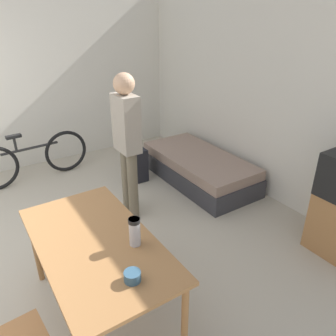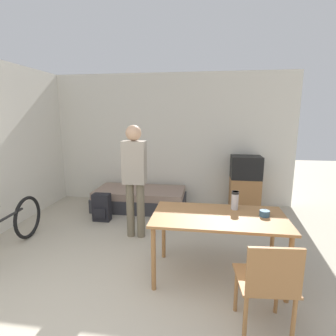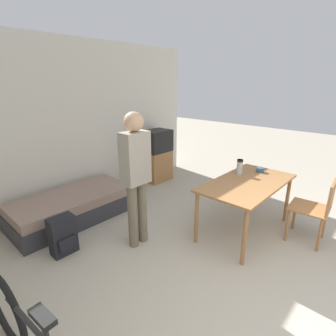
% 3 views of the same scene
% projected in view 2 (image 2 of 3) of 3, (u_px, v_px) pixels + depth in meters
% --- Properties ---
extents(wall_back, '(5.47, 0.06, 2.70)m').
position_uv_depth(wall_back, '(160.00, 139.00, 5.55)').
color(wall_back, silver).
rests_on(wall_back, ground_plane).
extents(daybed, '(1.81, 0.88, 0.40)m').
position_uv_depth(daybed, '(140.00, 199.00, 5.29)').
color(daybed, '#333338').
rests_on(daybed, ground_plane).
extents(tv, '(0.57, 0.42, 1.08)m').
position_uv_depth(tv, '(245.00, 183.00, 5.14)').
color(tv, '#9E6B3D').
rests_on(tv, ground_plane).
extents(dining_table, '(1.48, 0.79, 0.75)m').
position_uv_depth(dining_table, '(219.00, 222.00, 2.93)').
color(dining_table, '#9E6B3D').
rests_on(dining_table, ground_plane).
extents(wooden_chair, '(0.49, 0.49, 0.88)m').
position_uv_depth(wooden_chair, '(268.00, 282.00, 2.13)').
color(wooden_chair, '#9E6B3D').
rests_on(wooden_chair, ground_plane).
extents(bicycle, '(0.17, 1.67, 0.74)m').
position_uv_depth(bicycle, '(5.00, 231.00, 3.49)').
color(bicycle, black).
rests_on(bicycle, ground_plane).
extents(person_standing, '(0.34, 0.23, 1.71)m').
position_uv_depth(person_standing, '(134.00, 173.00, 3.89)').
color(person_standing, '#6B604C').
rests_on(person_standing, ground_plane).
extents(thermos_flask, '(0.09, 0.09, 0.22)m').
position_uv_depth(thermos_flask, '(235.00, 199.00, 3.09)').
color(thermos_flask, '#B7B7BC').
rests_on(thermos_flask, dining_table).
extents(mate_bowl, '(0.11, 0.11, 0.07)m').
position_uv_depth(mate_bowl, '(265.00, 213.00, 2.89)').
color(mate_bowl, '#335670').
rests_on(mate_bowl, dining_table).
extents(backpack, '(0.30, 0.21, 0.49)m').
position_uv_depth(backpack, '(102.00, 207.00, 4.65)').
color(backpack, black).
rests_on(backpack, ground_plane).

